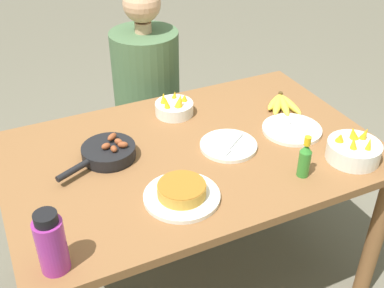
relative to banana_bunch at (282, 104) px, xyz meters
name	(u,v)px	position (x,y,z in m)	size (l,w,h in m)	color
ground_plane	(192,277)	(-0.51, -0.14, -0.76)	(14.00, 14.00, 0.00)	#666051
dining_table	(192,171)	(-0.51, -0.14, -0.12)	(1.45, 0.94, 0.74)	brown
banana_bunch	(282,104)	(0.00, 0.00, 0.00)	(0.16, 0.20, 0.04)	gold
skillet	(108,152)	(-0.83, -0.05, 0.01)	(0.32, 0.22, 0.08)	black
frittata_plate_center	(182,193)	(-0.67, -0.39, 0.01)	(0.26, 0.26, 0.06)	silver
empty_plate_near_front	(228,146)	(-0.37, -0.18, -0.01)	(0.23, 0.23, 0.02)	silver
empty_plate_far_left	(292,129)	(-0.08, -0.19, -0.01)	(0.25, 0.25, 0.02)	silver
fruit_bowl_mango	(353,150)	(0.02, -0.45, 0.02)	(0.20, 0.20, 0.12)	silver
fruit_bowl_citrus	(174,107)	(-0.46, 0.15, 0.02)	(0.17, 0.17, 0.11)	silver
water_bottle	(51,243)	(-1.12, -0.51, 0.08)	(0.08, 0.08, 0.21)	#992D89
hot_sauce_bottle	(305,159)	(-0.22, -0.46, 0.05)	(0.04, 0.04, 0.17)	#337F2D
person_figure	(148,116)	(-0.43, 0.59, -0.27)	(0.38, 0.38, 1.19)	black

